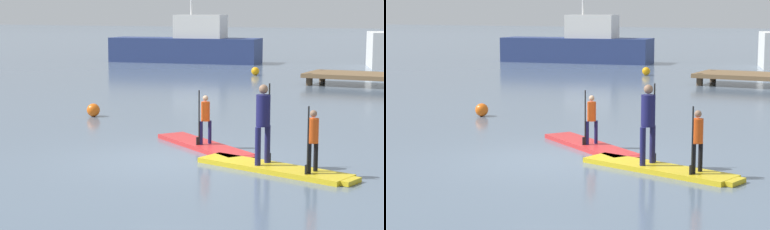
{
  "view_description": "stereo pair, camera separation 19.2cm",
  "coord_description": "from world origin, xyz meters",
  "views": [
    {
      "loc": [
        6.93,
        -12.75,
        3.12
      ],
      "look_at": [
        -0.07,
        1.14,
        0.83
      ],
      "focal_mm": 65.73,
      "sensor_mm": 36.0,
      "label": 1
    },
    {
      "loc": [
        7.1,
        -12.67,
        3.12
      ],
      "look_at": [
        -0.07,
        1.14,
        0.83
      ],
      "focal_mm": 65.73,
      "sensor_mm": 36.0,
      "label": 2
    }
  ],
  "objects": [
    {
      "name": "ground_plane",
      "position": [
        0.0,
        0.0,
        0.0
      ],
      "size": [
        240.0,
        240.0,
        0.0
      ],
      "primitive_type": "plane",
      "color": "slate"
    },
    {
      "name": "paddleboard_near",
      "position": [
        0.05,
        1.59,
        0.05
      ],
      "size": [
        3.2,
        2.41,
        0.1
      ],
      "color": "red",
      "rests_on": "ground"
    },
    {
      "name": "mooring_buoy_near",
      "position": [
        -5.88,
        19.66,
        0.2
      ],
      "size": [
        0.4,
        0.4,
        0.4
      ],
      "primitive_type": "sphere",
      "color": "orange",
      "rests_on": "ground"
    },
    {
      "name": "mooring_buoy_mid",
      "position": [
        -5.09,
        4.54,
        0.2
      ],
      "size": [
        0.39,
        0.39,
        0.39
      ],
      "primitive_type": "sphere",
      "color": "orange",
      "rests_on": "ground"
    },
    {
      "name": "fishing_boat_green_midground",
      "position": [
        -12.89,
        26.02,
        1.04
      ],
      "size": [
        9.56,
        3.73,
        8.77
      ],
      "color": "navy",
      "rests_on": "ground"
    },
    {
      "name": "paddler_adult",
      "position": [
        2.0,
        0.18,
        1.02
      ],
      "size": [
        0.34,
        0.5,
        1.61
      ],
      "color": "#19194C",
      "rests_on": "paddleboard_far"
    },
    {
      "name": "paddleboard_far",
      "position": [
        2.31,
        0.09,
        0.05
      ],
      "size": [
        3.48,
        1.48,
        0.1
      ],
      "color": "gold",
      "rests_on": "ground"
    },
    {
      "name": "paddler_child_solo",
      "position": [
        0.05,
        1.57,
        0.74
      ],
      "size": [
        0.28,
        0.35,
        1.26
      ],
      "color": "#19194C",
      "rests_on": "paddleboard_near"
    },
    {
      "name": "paddler_child_front",
      "position": [
        3.11,
        -0.11,
        0.77
      ],
      "size": [
        0.25,
        0.4,
        1.29
      ],
      "color": "black",
      "rests_on": "paddleboard_far"
    }
  ]
}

